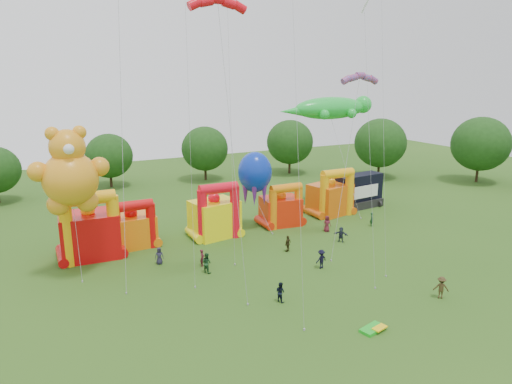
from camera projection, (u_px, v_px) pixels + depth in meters
name	position (u px, v px, depth m)	size (l,w,h in m)	color
ground	(379.00, 352.00, 30.94)	(160.00, 160.00, 0.00)	#2A5116
tree_ring	(365.00, 266.00, 29.42)	(122.71, 124.80, 12.07)	#352314
bouncy_castle_0	(90.00, 232.00, 46.52)	(5.93, 4.86, 7.26)	red
bouncy_castle_1	(132.00, 228.00, 49.64)	(4.94, 4.05, 5.45)	orange
bouncy_castle_2	(215.00, 216.00, 52.66)	(5.65, 4.83, 6.61)	#FFEC0D
bouncy_castle_3	(281.00, 209.00, 56.94)	(5.04, 4.25, 5.50)	red
bouncy_castle_4	(331.00, 197.00, 61.31)	(6.04, 5.28, 6.43)	#DC590C
stage_trailer	(358.00, 191.00, 64.58)	(7.54, 3.48, 4.80)	black
teddy_bear_kite	(70.00, 175.00, 40.40)	(6.84, 4.85, 14.08)	orange
gecko_kite	(333.00, 118.00, 63.00)	(14.97, 10.44, 15.53)	green
octopus_kite	(256.00, 180.00, 54.68)	(4.08, 5.27, 9.54)	#0B29AD
parafoil_kites	(226.00, 139.00, 42.19)	(28.11, 14.71, 30.44)	red
diamond_kites	(288.00, 117.00, 40.14)	(19.31, 19.84, 35.72)	#E63A0A
folded_kite_bundle	(373.00, 329.00, 33.50)	(2.18, 1.46, 0.31)	green
spectator_0	(159.00, 256.00, 45.18)	(0.85, 0.55, 1.73)	#242137
spectator_1	(202.00, 258.00, 44.71)	(0.63, 0.41, 1.72)	#4D1621
spectator_2	(207.00, 263.00, 43.21)	(0.96, 0.74, 1.97)	#1C4722
spectator_3	(321.00, 259.00, 44.17)	(1.23, 0.71, 1.90)	black
spectator_4	(288.00, 244.00, 48.43)	(1.05, 0.44, 1.79)	#373116
spectator_5	(341.00, 234.00, 51.27)	(1.62, 0.52, 1.75)	#222739
spectator_6	(327.00, 224.00, 54.64)	(0.96, 0.63, 1.97)	maroon
spectator_7	(372.00, 219.00, 56.68)	(0.65, 0.43, 1.78)	#194024
spectator_8	(280.00, 292.00, 37.65)	(0.83, 0.65, 1.72)	black
spectator_9	(441.00, 287.00, 38.20)	(1.25, 0.72, 1.94)	#3D2F18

